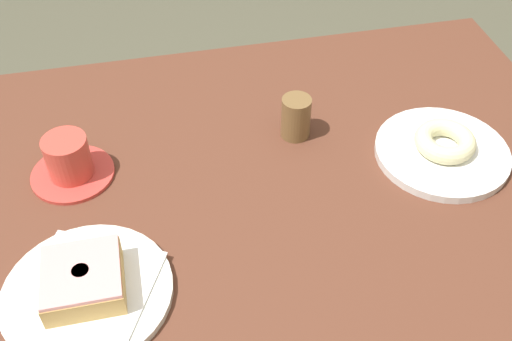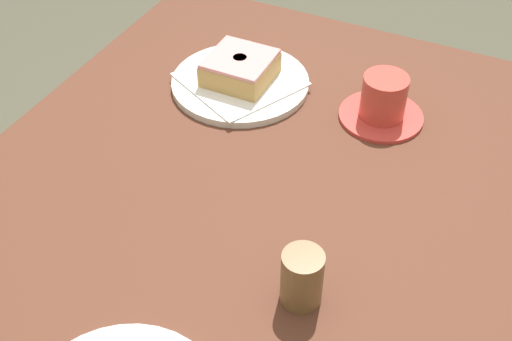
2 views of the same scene
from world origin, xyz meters
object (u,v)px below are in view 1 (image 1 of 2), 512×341
donut_sugar_ring (445,141)px  plate_sugar_ring (442,152)px  sugar_jar (296,117)px  donut_glazed_square (83,280)px  plate_glazed_square (88,293)px  coffee_cup (69,160)px

donut_sugar_ring → plate_sugar_ring: bearing=-90.0°
plate_sugar_ring → sugar_jar: sugar_jar is taller
plate_sugar_ring → donut_glazed_square: bearing=-165.1°
plate_glazed_square → coffee_cup: bearing=94.5°
donut_glazed_square → sugar_jar: 0.44m
plate_sugar_ring → sugar_jar: bearing=155.0°
donut_sugar_ring → coffee_cup: 0.60m
plate_glazed_square → coffee_cup: coffee_cup is taller
plate_sugar_ring → donut_sugar_ring: bearing=90.0°
coffee_cup → donut_glazed_square: bearing=-85.5°
donut_glazed_square → coffee_cup: size_ratio=0.78×
coffee_cup → sugar_jar: (0.37, 0.02, 0.00)m
plate_sugar_ring → donut_sugar_ring: donut_sugar_ring is taller
plate_glazed_square → sugar_jar: 0.44m
donut_sugar_ring → plate_glazed_square: (-0.57, -0.15, -0.03)m
donut_glazed_square → coffee_cup: (-0.02, 0.24, -0.00)m
plate_glazed_square → coffee_cup: 0.24m
donut_sugar_ring → coffee_cup: coffee_cup is taller
plate_sugar_ring → sugar_jar: 0.25m
plate_glazed_square → donut_sugar_ring: bearing=14.9°
sugar_jar → plate_sugar_ring: bearing=-25.0°
donut_glazed_square → sugar_jar: (0.35, 0.26, 0.00)m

